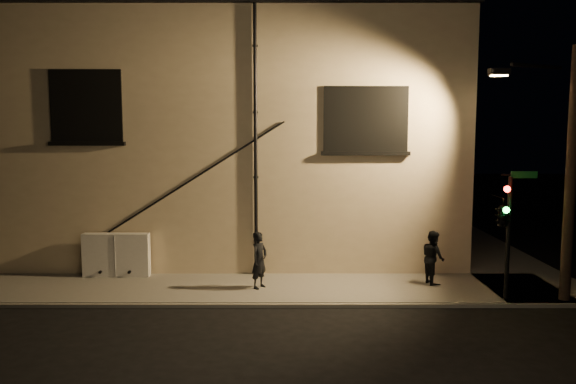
{
  "coord_description": "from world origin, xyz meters",
  "views": [
    {
      "loc": [
        -0.81,
        -14.43,
        4.67
      ],
      "look_at": [
        -0.8,
        1.8,
        2.86
      ],
      "focal_mm": 35.0,
      "sensor_mm": 36.0,
      "label": 1
    }
  ],
  "objects_px": {
    "pedestrian_b": "(433,257)",
    "streetlamp_pole": "(566,168)",
    "pedestrian_a": "(259,260)",
    "traffic_signal": "(503,214)",
    "utility_cabinet": "(116,255)"
  },
  "relations": [
    {
      "from": "pedestrian_b",
      "to": "traffic_signal",
      "type": "xyz_separation_m",
      "value": [
        1.41,
        -1.59,
        1.53
      ]
    },
    {
      "from": "pedestrian_a",
      "to": "streetlamp_pole",
      "type": "distance_m",
      "value": 8.67
    },
    {
      "from": "pedestrian_b",
      "to": "streetlamp_pole",
      "type": "bearing_deg",
      "value": -127.2
    },
    {
      "from": "utility_cabinet",
      "to": "traffic_signal",
      "type": "height_order",
      "value": "traffic_signal"
    },
    {
      "from": "pedestrian_b",
      "to": "streetlamp_pole",
      "type": "xyz_separation_m",
      "value": [
        3.04,
        -1.51,
        2.74
      ]
    },
    {
      "from": "traffic_signal",
      "to": "streetlamp_pole",
      "type": "distance_m",
      "value": 2.04
    },
    {
      "from": "utility_cabinet",
      "to": "pedestrian_a",
      "type": "xyz_separation_m",
      "value": [
        4.52,
        -1.32,
        0.14
      ]
    },
    {
      "from": "streetlamp_pole",
      "to": "pedestrian_a",
      "type": "bearing_deg",
      "value": 172.72
    },
    {
      "from": "traffic_signal",
      "to": "streetlamp_pole",
      "type": "relative_size",
      "value": 0.5
    },
    {
      "from": "utility_cabinet",
      "to": "pedestrian_a",
      "type": "bearing_deg",
      "value": -16.25
    },
    {
      "from": "pedestrian_b",
      "to": "streetlamp_pole",
      "type": "distance_m",
      "value": 4.37
    },
    {
      "from": "utility_cabinet",
      "to": "traffic_signal",
      "type": "xyz_separation_m",
      "value": [
        11.05,
        -2.44,
        1.65
      ]
    },
    {
      "from": "streetlamp_pole",
      "to": "pedestrian_b",
      "type": "bearing_deg",
      "value": 153.53
    },
    {
      "from": "pedestrian_a",
      "to": "pedestrian_b",
      "type": "bearing_deg",
      "value": -50.79
    },
    {
      "from": "pedestrian_a",
      "to": "traffic_signal",
      "type": "bearing_deg",
      "value": -65.78
    }
  ]
}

